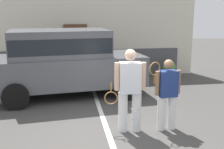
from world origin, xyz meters
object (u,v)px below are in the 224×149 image
at_px(parked_suv, 65,59).
at_px(tennis_player_woman, 167,93).
at_px(tennis_player_man, 130,90).
at_px(potted_plant_by_porch, 169,68).

xyz_separation_m(parked_suv, tennis_player_woman, (2.22, -3.01, -0.31)).
bearing_deg(tennis_player_man, tennis_player_woman, -177.17).
xyz_separation_m(tennis_player_woman, potted_plant_by_porch, (1.82, 4.79, -0.45)).
bearing_deg(tennis_player_man, parked_suv, -59.28).
bearing_deg(parked_suv, potted_plant_by_porch, 17.31).
xyz_separation_m(parked_suv, tennis_player_man, (1.39, -2.97, -0.20)).
distance_m(parked_suv, tennis_player_man, 3.28).
xyz_separation_m(tennis_player_man, potted_plant_by_porch, (2.65, 4.75, -0.56)).
bearing_deg(tennis_player_man, potted_plant_by_porch, -113.48).
xyz_separation_m(parked_suv, potted_plant_by_porch, (4.04, 1.78, -0.77)).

